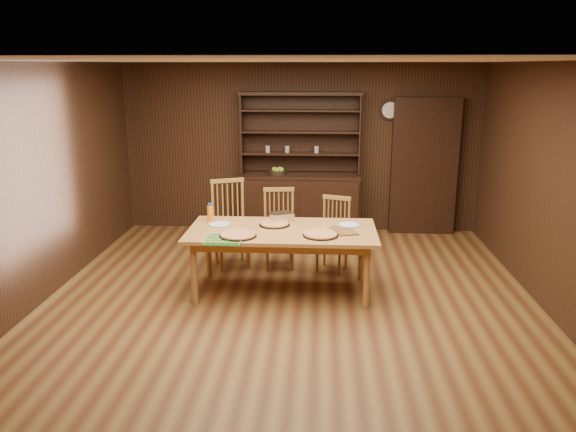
# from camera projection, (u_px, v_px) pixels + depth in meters

# --- Properties ---
(floor) EXTENTS (6.00, 6.00, 0.00)m
(floor) POSITION_uv_depth(u_px,v_px,m) (290.00, 304.00, 6.20)
(floor) COLOR brown
(floor) RESTS_ON ground
(room_shell) EXTENTS (6.00, 6.00, 6.00)m
(room_shell) POSITION_uv_depth(u_px,v_px,m) (290.00, 163.00, 5.79)
(room_shell) COLOR white
(room_shell) RESTS_ON floor
(china_hutch) EXTENTS (1.84, 0.52, 2.17)m
(china_hutch) POSITION_uv_depth(u_px,v_px,m) (300.00, 196.00, 8.70)
(china_hutch) COLOR black
(china_hutch) RESTS_ON floor
(doorway) EXTENTS (1.00, 0.18, 2.10)m
(doorway) POSITION_uv_depth(u_px,v_px,m) (424.00, 167.00, 8.61)
(doorway) COLOR black
(doorway) RESTS_ON floor
(wall_clock) EXTENTS (0.30, 0.05, 0.30)m
(wall_clock) POSITION_uv_depth(u_px,v_px,m) (390.00, 110.00, 8.48)
(wall_clock) COLOR black
(wall_clock) RESTS_ON room_shell
(dining_table) EXTENTS (2.14, 1.07, 0.75)m
(dining_table) POSITION_uv_depth(u_px,v_px,m) (282.00, 235.00, 6.39)
(dining_table) COLOR #B46F3E
(dining_table) RESTS_ON floor
(chair_left) EXTENTS (0.60, 0.59, 1.13)m
(chair_left) POSITION_uv_depth(u_px,v_px,m) (230.00, 220.00, 7.31)
(chair_left) COLOR #AA7B3A
(chair_left) RESTS_ON floor
(chair_center) EXTENTS (0.46, 0.44, 1.02)m
(chair_center) POSITION_uv_depth(u_px,v_px,m) (279.00, 225.00, 7.30)
(chair_center) COLOR #AA7B3A
(chair_center) RESTS_ON floor
(chair_right) EXTENTS (0.49, 0.48, 0.95)m
(chair_right) POSITION_uv_depth(u_px,v_px,m) (334.00, 232.00, 7.15)
(chair_right) COLOR #AA7B3A
(chair_right) RESTS_ON floor
(pizza_left) EXTENTS (0.41, 0.41, 0.04)m
(pizza_left) POSITION_uv_depth(u_px,v_px,m) (238.00, 235.00, 6.11)
(pizza_left) COLOR black
(pizza_left) RESTS_ON dining_table
(pizza_right) EXTENTS (0.39, 0.39, 0.04)m
(pizza_right) POSITION_uv_depth(u_px,v_px,m) (321.00, 234.00, 6.13)
(pizza_right) COLOR black
(pizza_right) RESTS_ON dining_table
(pizza_center) EXTENTS (0.36, 0.36, 0.04)m
(pizza_center) POSITION_uv_depth(u_px,v_px,m) (275.00, 224.00, 6.54)
(pizza_center) COLOR black
(pizza_center) RESTS_ON dining_table
(cooling_rack) EXTENTS (0.39, 0.39, 0.02)m
(cooling_rack) POSITION_uv_depth(u_px,v_px,m) (224.00, 240.00, 5.97)
(cooling_rack) COLOR green
(cooling_rack) RESTS_ON dining_table
(plate_left) EXTENTS (0.27, 0.27, 0.02)m
(plate_left) POSITION_uv_depth(u_px,v_px,m) (220.00, 224.00, 6.55)
(plate_left) COLOR white
(plate_left) RESTS_ON dining_table
(plate_right) EXTENTS (0.26, 0.26, 0.02)m
(plate_right) POSITION_uv_depth(u_px,v_px,m) (349.00, 225.00, 6.53)
(plate_right) COLOR white
(plate_right) RESTS_ON dining_table
(foil_dish) EXTENTS (0.31, 0.27, 0.10)m
(foil_dish) POSITION_uv_depth(u_px,v_px,m) (281.00, 217.00, 6.71)
(foil_dish) COLOR white
(foil_dish) RESTS_ON dining_table
(juice_bottle) EXTENTS (0.07, 0.07, 0.22)m
(juice_bottle) POSITION_uv_depth(u_px,v_px,m) (210.00, 213.00, 6.70)
(juice_bottle) COLOR orange
(juice_bottle) RESTS_ON dining_table
(pot_holder_a) EXTENTS (0.26, 0.26, 0.02)m
(pot_holder_a) POSITION_uv_depth(u_px,v_px,m) (347.00, 232.00, 6.23)
(pot_holder_a) COLOR #A7131F
(pot_holder_a) RESTS_ON dining_table
(pot_holder_b) EXTENTS (0.26, 0.26, 0.01)m
(pot_holder_b) POSITION_uv_depth(u_px,v_px,m) (338.00, 229.00, 6.38)
(pot_holder_b) COLOR #A7131F
(pot_holder_b) RESTS_ON dining_table
(fruit_bowl) EXTENTS (0.27, 0.27, 0.12)m
(fruit_bowl) POSITION_uv_depth(u_px,v_px,m) (278.00, 172.00, 8.56)
(fruit_bowl) COLOR black
(fruit_bowl) RESTS_ON china_hutch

